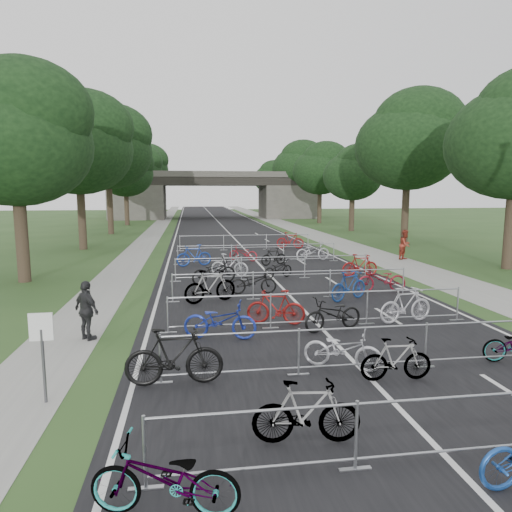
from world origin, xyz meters
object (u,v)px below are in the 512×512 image
Objects in this scene: overpass_bridge at (214,195)px; park_sign at (42,341)px; bike_0 at (165,480)px; bike_1 at (306,413)px; pedestrian_c at (87,311)px; pedestrian_b at (405,245)px.

overpass_bridge reaches higher than park_sign.
overpass_bridge is at bearing -171.61° from bike_0.
pedestrian_c is at bearing 44.50° from bike_1.
pedestrian_c is (-2.50, 7.47, 0.33)m from bike_0.
overpass_bridge is 15.88× the size of bike_0.
pedestrian_b is at bearing -78.59° from overpass_bridge.
bike_0 is at bearing 152.85° from pedestrian_c.
bike_0 is at bearing 129.17° from bike_1.
bike_1 is (-2.08, -64.18, -2.99)m from overpass_bridge.
pedestrian_b is at bearing 46.83° from park_sign.
pedestrian_b is at bearing 159.03° from bike_0.
bike_1 is (2.22, 1.42, 0.03)m from bike_0.
bike_1 is at bearing 134.77° from bike_0.
overpass_bridge is at bearing -52.32° from pedestrian_c.
bike_1 is at bearing -24.76° from park_sign.
pedestrian_b is 20.57m from pedestrian_c.
pedestrian_b is 1.08× the size of pedestrian_c.
overpass_bridge is 58.58m from pedestrian_c.
bike_1 is 22.14m from pedestrian_b.
overpass_bridge is 17.02× the size of pedestrian_b.
overpass_bridge is 65.81m from bike_0.
bike_1 is at bearing 172.32° from pedestrian_c.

